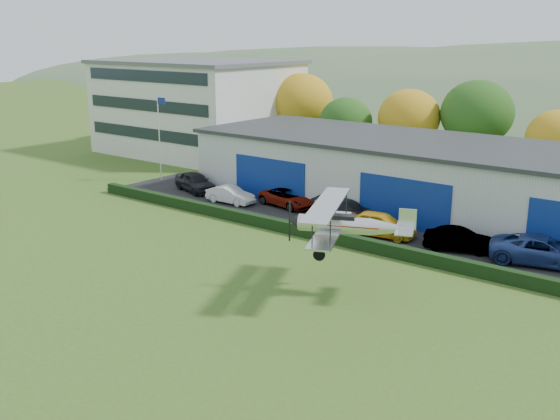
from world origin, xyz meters
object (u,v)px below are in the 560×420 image
Objects in this scene: car_3 at (347,210)px; car_5 at (460,240)px; hangar at (441,177)px; car_4 at (380,224)px; car_0 at (195,182)px; car_2 at (288,198)px; car_6 at (543,251)px; flagpole at (160,130)px; biplane at (345,223)px; office_block at (198,107)px; car_1 at (230,195)px.

car_3 is 1.18× the size of car_5.
hangar reaches higher than car_4.
car_5 is (5.53, 0.27, -0.11)m from car_4.
hangar is 8.10m from car_3.
car_0 is 0.98× the size of car_2.
hangar is 7.80× the size of car_3.
car_5 is at bearing -75.62° from car_0.
hangar is 9.20× the size of car_5.
car_6 is (29.34, -0.43, 0.01)m from car_0.
car_6 reaches higher than car_5.
car_3 is at bearing 61.27° from car_5.
flagpole reaches higher than hangar.
biplane is (12.97, -12.13, 3.08)m from car_2.
car_6 is at bearing -37.18° from hangar.
car_6 is 0.82× the size of biplane.
car_6 reaches higher than car_3.
office_block is 4.20× the size of car_4.
car_1 is at bearing 92.44° from car_3.
car_0 is at bearing -12.10° from flagpole.
car_4 is (3.80, -1.90, 0.08)m from car_3.
car_6 is (34.90, -1.62, -3.90)m from flagpole.
office_block is 3.96× the size of car_3.
flagpole reaches higher than car_1.
office_block is 45.64m from car_6.
car_4 reaches higher than car_1.
flagpole is 35.16m from car_6.
biplane is at bearing 133.55° from car_6.
car_6 reaches higher than car_2.
car_3 is at bearing -71.17° from car_0.
flagpole reaches higher than car_6.
car_5 is (9.33, -1.63, -0.03)m from car_3.
car_6 is at bearing -84.42° from car_2.
car_3 is 4.25m from car_4.
hangar is 8.27× the size of car_4.
flagpole is 1.81× the size of car_5.
hangar is 20.68m from car_0.
office_block is 2.57× the size of flagpole.
car_6 is (43.02, -14.62, -4.33)m from office_block.
flagpole is (8.12, -13.00, -0.43)m from office_block.
car_0 is 0.94× the size of car_3.
flagpole is at bearing 81.46° from car_3.
car_6 is 13.22m from biplane.
car_4 is at bearing -94.79° from car_1.
car_5 is at bearing -21.91° from office_block.
car_3 is at bearing -84.68° from car_2.
office_block is at bearing 61.05° from car_0.
car_1 is at bearing 77.96° from car_6.
car_4 is 10.80m from biplane.
hangar is 8.33× the size of car_0.
biplane is at bearing -123.97° from car_1.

